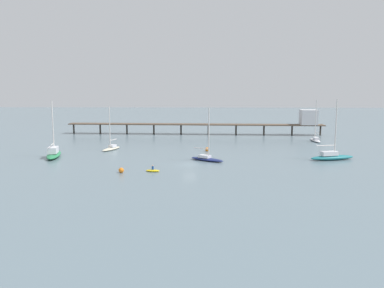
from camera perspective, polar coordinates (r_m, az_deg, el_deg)
The scene contains 10 objects.
ground_plane at distance 73.50m, azimuth -0.33°, elevation -3.00°, with size 400.00×400.00×0.00m, color slate.
pier at distance 119.44m, azimuth 8.39°, elevation 3.28°, with size 76.35×7.03×7.54m.
sailboat_white at distance 109.25m, azimuth 17.26°, elevation 0.71°, with size 1.70×7.27×10.94m.
sailboat_teal at distance 82.86m, azimuth 19.38°, elevation -1.63°, with size 9.47×4.49×11.97m.
sailboat_green at distance 85.64m, azimuth -19.21°, elevation -1.26°, with size 4.25×9.70×11.45m.
sailboat_navy at distance 77.41m, azimuth 2.12°, elevation -1.98°, with size 7.13×5.72×10.30m.
sailboat_cream at distance 92.34m, azimuth -11.49°, elevation -0.45°, with size 3.90×6.72×9.89m.
dinghy_yellow at distance 67.98m, azimuth -5.64°, elevation -3.78°, with size 2.51×1.41×1.14m.
mooring_buoy_outer at distance 67.70m, azimuth -10.11°, elevation -3.73°, with size 0.89×0.89×0.89m, color orange.
mooring_buoy_near at distance 88.62m, azimuth 2.16°, elevation -0.77°, with size 0.88×0.88×0.88m, color orange.
Camera 1 is at (2.32, -72.04, 14.39)m, focal length 37.22 mm.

